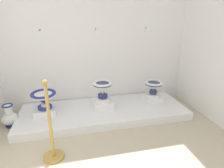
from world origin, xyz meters
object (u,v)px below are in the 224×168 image
(info_placard_second, at_px, (97,31))
(antique_toilet_leftmost, at_px, (44,98))
(plinth_block_leftmost, at_px, (46,111))
(antique_toilet_broad_patterned, at_px, (103,89))
(antique_toilet_slender_white, at_px, (153,87))
(plinth_block_broad_patterned, at_px, (103,105))
(info_placard_first, at_px, (42,33))
(info_placard_third, at_px, (147,30))
(stanchion_post_near_left, at_px, (52,137))
(plinth_block_slender_white, at_px, (153,99))
(decorative_vase_corner, at_px, (10,117))

(info_placard_second, bearing_deg, antique_toilet_leftmost, -151.91)
(plinth_block_leftmost, distance_m, antique_toilet_broad_patterned, 1.01)
(antique_toilet_slender_white, bearing_deg, antique_toilet_leftmost, -177.73)
(plinth_block_broad_patterned, bearing_deg, antique_toilet_leftmost, 179.30)
(antique_toilet_leftmost, distance_m, info_placard_second, 1.47)
(info_placard_first, relative_size, info_placard_third, 0.93)
(info_placard_third, height_order, stanchion_post_near_left, info_placard_third)
(info_placard_second, bearing_deg, info_placard_first, 180.00)
(plinth_block_slender_white, relative_size, info_placard_second, 2.26)
(antique_toilet_slender_white, relative_size, info_placard_first, 2.29)
(antique_toilet_slender_white, relative_size, info_placard_third, 2.13)
(decorative_vase_corner, bearing_deg, stanchion_post_near_left, -51.74)
(info_placard_first, xyz_separation_m, info_placard_third, (1.89, -0.00, 0.02))
(info_placard_first, bearing_deg, info_placard_third, -0.00)
(plinth_block_slender_white, distance_m, info_placard_second, 1.62)
(info_placard_second, xyz_separation_m, decorative_vase_corner, (-1.51, -0.54, -1.26))
(antique_toilet_slender_white, height_order, info_placard_third, info_placard_third)
(antique_toilet_leftmost, bearing_deg, info_placard_third, 15.04)
(plinth_block_leftmost, relative_size, plinth_block_slender_white, 1.05)
(antique_toilet_leftmost, relative_size, decorative_vase_corner, 1.07)
(plinth_block_slender_white, height_order, decorative_vase_corner, decorative_vase_corner)
(plinth_block_broad_patterned, distance_m, decorative_vase_corner, 1.50)
(antique_toilet_slender_white, bearing_deg, info_placard_second, 155.49)
(antique_toilet_broad_patterned, bearing_deg, info_placard_first, 150.23)
(antique_toilet_leftmost, xyz_separation_m, antique_toilet_broad_patterned, (0.96, -0.01, 0.07))
(antique_toilet_broad_patterned, distance_m, info_placard_second, 1.06)
(plinth_block_slender_white, height_order, stanchion_post_near_left, stanchion_post_near_left)
(antique_toilet_broad_patterned, bearing_deg, plinth_block_slender_white, 5.17)
(decorative_vase_corner, bearing_deg, antique_toilet_leftmost, 2.34)
(plinth_block_leftmost, bearing_deg, plinth_block_broad_patterned, -0.70)
(antique_toilet_broad_patterned, bearing_deg, antique_toilet_leftmost, 179.30)
(antique_toilet_slender_white, bearing_deg, decorative_vase_corner, -177.71)
(plinth_block_broad_patterned, bearing_deg, info_placard_second, 88.86)
(plinth_block_broad_patterned, relative_size, info_placard_third, 2.05)
(info_placard_first, distance_m, decorative_vase_corner, 1.48)
(plinth_block_leftmost, relative_size, stanchion_post_near_left, 0.33)
(antique_toilet_broad_patterned, bearing_deg, plinth_block_leftmost, 179.30)
(info_placard_second, height_order, info_placard_third, info_placard_third)
(info_placard_second, bearing_deg, plinth_block_slender_white, -24.51)
(plinth_block_slender_white, bearing_deg, info_placard_second, 155.49)
(plinth_block_slender_white, bearing_deg, antique_toilet_broad_patterned, -174.83)
(plinth_block_broad_patterned, xyz_separation_m, info_placard_first, (-0.93, 0.53, 1.20))
(antique_toilet_broad_patterned, distance_m, plinth_block_slender_white, 1.03)
(plinth_block_leftmost, height_order, antique_toilet_leftmost, antique_toilet_leftmost)
(antique_toilet_leftmost, relative_size, stanchion_post_near_left, 0.39)
(antique_toilet_leftmost, bearing_deg, plinth_block_leftmost, 0.00)
(info_placard_third, xyz_separation_m, stanchion_post_near_left, (-1.76, -1.45, -1.12))
(info_placard_second, bearing_deg, plinth_block_leftmost, -151.91)
(antique_toilet_leftmost, relative_size, antique_toilet_slender_white, 1.17)
(antique_toilet_slender_white, bearing_deg, plinth_block_leftmost, -177.73)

